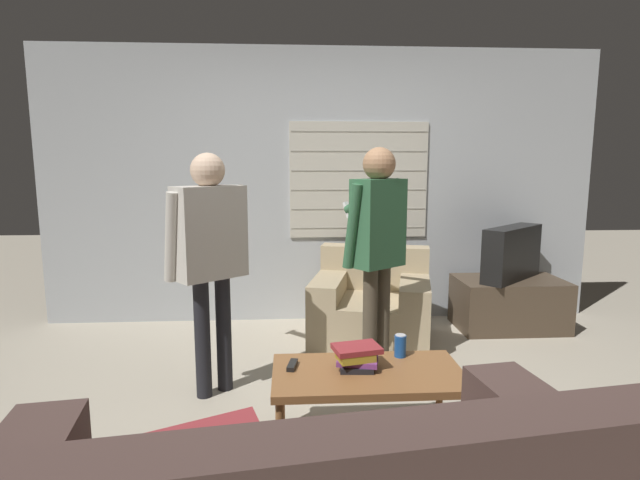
{
  "coord_description": "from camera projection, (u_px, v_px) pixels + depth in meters",
  "views": [
    {
      "loc": [
        -0.31,
        -2.69,
        1.51
      ],
      "look_at": [
        -0.11,
        0.56,
        1.0
      ],
      "focal_mm": 28.0,
      "sensor_mm": 36.0,
      "label": 1
    }
  ],
  "objects": [
    {
      "name": "coffee_table",
      "position": [
        368.0,
        379.0,
        2.6
      ],
      "size": [
        0.99,
        0.53,
        0.43
      ],
      "color": "brown",
      "rests_on": "ground_plane"
    },
    {
      "name": "armchair_beige",
      "position": [
        372.0,
        306.0,
        4.26
      ],
      "size": [
        1.13,
        1.06,
        0.77
      ],
      "rotation": [
        0.0,
        0.0,
        2.9
      ],
      "color": "tan",
      "rests_on": "ground_plane"
    },
    {
      "name": "soda_can",
      "position": [
        400.0,
        346.0,
        2.78
      ],
      "size": [
        0.07,
        0.07,
        0.13
      ],
      "color": "#194C9E",
      "rests_on": "coffee_table"
    },
    {
      "name": "spare_remote",
      "position": [
        292.0,
        365.0,
        2.64
      ],
      "size": [
        0.06,
        0.14,
        0.02
      ],
      "rotation": [
        0.0,
        0.0,
        -0.19
      ],
      "color": "black",
      "rests_on": "coffee_table"
    },
    {
      "name": "person_left_standing",
      "position": [
        209.0,
        244.0,
        3.16
      ],
      "size": [
        0.52,
        0.82,
        1.57
      ],
      "rotation": [
        0.0,
        0.0,
        0.68
      ],
      "color": "black",
      "rests_on": "ground_plane"
    },
    {
      "name": "tv_stand",
      "position": [
        509.0,
        304.0,
        4.56
      ],
      "size": [
        0.95,
        0.57,
        0.46
      ],
      "color": "#4C3D2D",
      "rests_on": "ground_plane"
    },
    {
      "name": "tv",
      "position": [
        512.0,
        253.0,
        4.49
      ],
      "size": [
        0.71,
        0.66,
        0.48
      ],
      "rotation": [
        0.0,
        0.0,
        3.86
      ],
      "color": "black",
      "rests_on": "tv_stand"
    },
    {
      "name": "wall_back",
      "position": [
        323.0,
        187.0,
        4.7
      ],
      "size": [
        5.2,
        0.08,
        2.55
      ],
      "color": "#ADB2B7",
      "rests_on": "ground_plane"
    },
    {
      "name": "book_stack",
      "position": [
        357.0,
        357.0,
        2.61
      ],
      "size": [
        0.27,
        0.21,
        0.12
      ],
      "color": "black",
      "rests_on": "coffee_table"
    },
    {
      "name": "ground_plane",
      "position": [
        344.0,
        424.0,
        2.9
      ],
      "size": [
        16.0,
        16.0,
        0.0
      ],
      "primitive_type": "plane",
      "color": "#B2A893"
    },
    {
      "name": "person_right_standing",
      "position": [
        377.0,
        235.0,
        3.42
      ],
      "size": [
        0.47,
        0.77,
        1.61
      ],
      "rotation": [
        0.0,
        0.0,
        0.64
      ],
      "color": "#4C4233",
      "rests_on": "ground_plane"
    }
  ]
}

